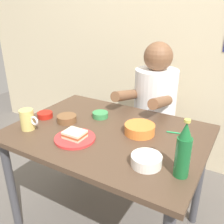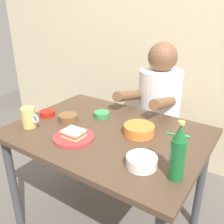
{
  "view_description": "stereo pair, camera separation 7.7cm",
  "coord_description": "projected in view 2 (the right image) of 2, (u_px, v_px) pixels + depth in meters",
  "views": [
    {
      "loc": [
        0.66,
        -1.08,
        1.41
      ],
      "look_at": [
        0.0,
        0.05,
        0.84
      ],
      "focal_mm": 40.03,
      "sensor_mm": 36.0,
      "label": 1
    },
    {
      "loc": [
        0.73,
        -1.04,
        1.41
      ],
      "look_at": [
        0.0,
        0.05,
        0.84
      ],
      "focal_mm": 40.03,
      "sensor_mm": 36.0,
      "label": 2
    }
  ],
  "objects": [
    {
      "name": "sandwich",
      "position": [
        73.0,
        133.0,
        1.34
      ],
      "size": [
        0.11,
        0.09,
        0.04
      ],
      "color": "beige",
      "rests_on": "plate_orange"
    },
    {
      "name": "dining_table",
      "position": [
        107.0,
        145.0,
        1.47
      ],
      "size": [
        1.1,
        0.8,
        0.74
      ],
      "color": "#4C3828",
      "rests_on": "ground"
    },
    {
      "name": "beer_mug",
      "position": [
        29.0,
        118.0,
        1.46
      ],
      "size": [
        0.13,
        0.08,
        0.12
      ],
      "color": "#D1BC66",
      "rests_on": "dining_table"
    },
    {
      "name": "person_seated",
      "position": [
        159.0,
        97.0,
        1.87
      ],
      "size": [
        0.33,
        0.56,
        0.72
      ],
      "color": "white",
      "rests_on": "stool"
    },
    {
      "name": "condiment_bowl_brown",
      "position": [
        68.0,
        117.0,
        1.55
      ],
      "size": [
        0.12,
        0.12,
        0.04
      ],
      "color": "brown",
      "rests_on": "dining_table"
    },
    {
      "name": "sambal_bowl_red",
      "position": [
        47.0,
        113.0,
        1.62
      ],
      "size": [
        0.1,
        0.1,
        0.03
      ],
      "color": "#B21E14",
      "rests_on": "dining_table"
    },
    {
      "name": "spoon",
      "position": [
        183.0,
        136.0,
        1.37
      ],
      "size": [
        0.13,
        0.04,
        0.01
      ],
      "color": "#26A559",
      "rests_on": "dining_table"
    },
    {
      "name": "dip_bowl_green",
      "position": [
        102.0,
        114.0,
        1.6
      ],
      "size": [
        0.1,
        0.1,
        0.03
      ],
      "color": "#388C4C",
      "rests_on": "dining_table"
    },
    {
      "name": "soup_bowl_orange",
      "position": [
        139.0,
        129.0,
        1.38
      ],
      "size": [
        0.17,
        0.17,
        0.05
      ],
      "color": "orange",
      "rests_on": "dining_table"
    },
    {
      "name": "rice_bowl_white",
      "position": [
        142.0,
        161.0,
        1.11
      ],
      "size": [
        0.14,
        0.14,
        0.05
      ],
      "color": "silver",
      "rests_on": "dining_table"
    },
    {
      "name": "wall_back",
      "position": [
        181.0,
        19.0,
        2.01
      ],
      "size": [
        4.4,
        0.09,
        2.6
      ],
      "color": "beige",
      "rests_on": "ground"
    },
    {
      "name": "stool",
      "position": [
        156.0,
        145.0,
        2.05
      ],
      "size": [
        0.34,
        0.34,
        0.45
      ],
      "color": "#4C4C51",
      "rests_on": "ground"
    },
    {
      "name": "plate_orange",
      "position": [
        74.0,
        137.0,
        1.35
      ],
      "size": [
        0.22,
        0.22,
        0.01
      ],
      "primitive_type": "cylinder",
      "color": "red",
      "rests_on": "dining_table"
    },
    {
      "name": "beer_bottle",
      "position": [
        178.0,
        154.0,
        1.0
      ],
      "size": [
        0.06,
        0.06,
        0.26
      ],
      "color": "#19602D",
      "rests_on": "dining_table"
    }
  ]
}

